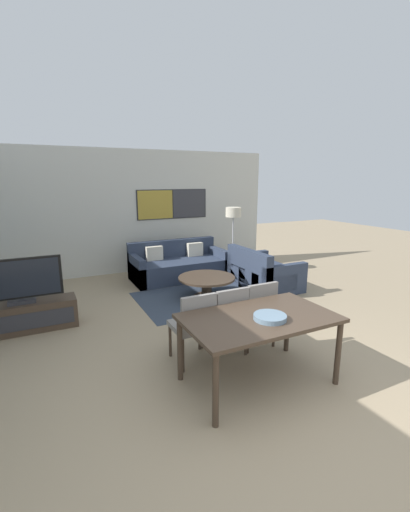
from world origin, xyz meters
The scene contains 14 objects.
ground_plane centered at (0.00, 0.00, 0.00)m, with size 24.00×24.00×0.00m, color #9E896B.
wall_back centered at (0.03, 6.01, 1.41)m, with size 6.95×0.09×2.80m.
area_rug centered at (0.73, 3.59, 0.00)m, with size 2.49×1.69×0.01m.
tv_console centered at (-2.27, 3.46, 0.21)m, with size 1.42×0.41×0.42m.
television centered at (-2.27, 3.46, 0.75)m, with size 1.11×0.20×0.65m.
sofa_main centered at (0.73, 5.02, 0.27)m, with size 2.04×0.96×0.81m.
sofa_side centered at (1.98, 3.62, 0.27)m, with size 0.96×1.37×0.81m.
coffee_table centered at (0.73, 3.59, 0.29)m, with size 1.04×1.04×0.39m.
dining_table centered at (0.00, 0.92, 0.68)m, with size 1.58×0.93×0.75m.
dining_chair_left centered at (-0.45, 1.57, 0.51)m, with size 0.46×0.46×0.88m.
dining_chair_centre centered at (0.00, 1.59, 0.51)m, with size 0.46×0.46×0.88m.
dining_chair_right centered at (0.45, 1.61, 0.51)m, with size 0.46×0.46×0.88m.
fruit_bowl centered at (0.05, 0.81, 0.78)m, with size 0.33×0.33×0.05m.
floor_lamp centered at (2.10, 4.97, 1.29)m, with size 0.36×0.36×1.51m.
Camera 1 is at (-1.98, -1.80, 2.14)m, focal length 24.00 mm.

